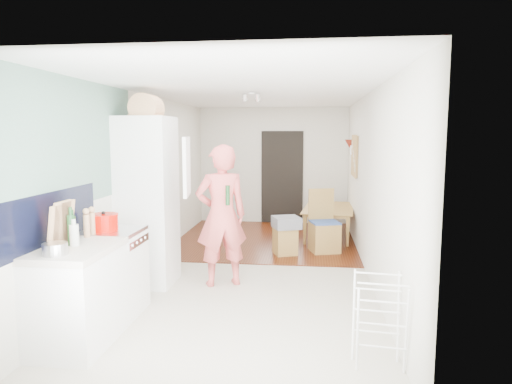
% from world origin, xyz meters
% --- Properties ---
extents(room_shell, '(3.20, 7.00, 2.50)m').
position_xyz_m(room_shell, '(0.00, 0.00, 1.25)').
color(room_shell, silver).
rests_on(room_shell, ground).
extents(floor, '(3.20, 7.00, 0.01)m').
position_xyz_m(floor, '(0.00, 0.00, 0.00)').
color(floor, '#B9B4A0').
rests_on(floor, ground).
extents(wood_floor_overlay, '(3.20, 3.30, 0.01)m').
position_xyz_m(wood_floor_overlay, '(0.00, 1.85, 0.01)').
color(wood_floor_overlay, '#50200C').
rests_on(wood_floor_overlay, room_shell).
extents(sage_wall_panel, '(0.02, 3.00, 1.30)m').
position_xyz_m(sage_wall_panel, '(-1.59, -2.00, 1.85)').
color(sage_wall_panel, slate).
rests_on(sage_wall_panel, room_shell).
extents(tile_splashback, '(0.02, 1.90, 0.50)m').
position_xyz_m(tile_splashback, '(-1.59, -2.55, 1.15)').
color(tile_splashback, black).
rests_on(tile_splashback, room_shell).
extents(doorway_recess, '(0.90, 0.04, 2.00)m').
position_xyz_m(doorway_recess, '(0.20, 3.48, 1.00)').
color(doorway_recess, black).
rests_on(doorway_recess, room_shell).
extents(base_cabinet, '(0.60, 0.90, 0.86)m').
position_xyz_m(base_cabinet, '(-1.30, -2.55, 0.43)').
color(base_cabinet, white).
rests_on(base_cabinet, room_shell).
extents(worktop, '(0.62, 0.92, 0.06)m').
position_xyz_m(worktop, '(-1.30, -2.55, 0.89)').
color(worktop, beige).
rests_on(worktop, room_shell).
extents(range_cooker, '(0.60, 0.60, 0.88)m').
position_xyz_m(range_cooker, '(-1.30, -1.80, 0.44)').
color(range_cooker, white).
rests_on(range_cooker, room_shell).
extents(cooker_top, '(0.60, 0.60, 0.04)m').
position_xyz_m(cooker_top, '(-1.30, -1.80, 0.90)').
color(cooker_top, silver).
rests_on(cooker_top, room_shell).
extents(fridge_housing, '(0.66, 0.66, 2.15)m').
position_xyz_m(fridge_housing, '(-1.27, -0.78, 1.07)').
color(fridge_housing, white).
rests_on(fridge_housing, room_shell).
extents(fridge_door, '(0.14, 0.56, 0.70)m').
position_xyz_m(fridge_door, '(-0.66, -1.08, 1.55)').
color(fridge_door, white).
rests_on(fridge_door, room_shell).
extents(fridge_interior, '(0.02, 0.52, 0.66)m').
position_xyz_m(fridge_interior, '(-0.96, -0.78, 1.55)').
color(fridge_interior, white).
rests_on(fridge_interior, room_shell).
extents(pinboard, '(0.03, 0.90, 0.70)m').
position_xyz_m(pinboard, '(1.58, 1.90, 1.55)').
color(pinboard, tan).
rests_on(pinboard, room_shell).
extents(pinboard_frame, '(0.00, 0.94, 0.74)m').
position_xyz_m(pinboard_frame, '(1.57, 1.90, 1.55)').
color(pinboard_frame, '#A87B3B').
rests_on(pinboard_frame, room_shell).
extents(wall_sconce, '(0.18, 0.18, 0.16)m').
position_xyz_m(wall_sconce, '(1.54, 2.55, 1.75)').
color(wall_sconce, maroon).
rests_on(wall_sconce, room_shell).
extents(person, '(0.91, 0.77, 2.13)m').
position_xyz_m(person, '(-0.31, -0.73, 1.06)').
color(person, '#DD5956').
rests_on(person, floor).
extents(dining_table, '(0.89, 1.44, 0.48)m').
position_xyz_m(dining_table, '(1.19, 2.20, 0.24)').
color(dining_table, '#A87B3B').
rests_on(dining_table, floor).
extents(dining_chair, '(0.54, 0.54, 1.03)m').
position_xyz_m(dining_chair, '(1.05, 1.07, 0.52)').
color(dining_chair, '#A87B3B').
rests_on(dining_chair, floor).
extents(stool, '(0.43, 0.43, 0.44)m').
position_xyz_m(stool, '(0.42, 0.82, 0.22)').
color(stool, '#A87B3B').
rests_on(stool, floor).
extents(grey_drape, '(0.52, 0.52, 0.18)m').
position_xyz_m(grey_drape, '(0.43, 0.83, 0.53)').
color(grey_drape, slate).
rests_on(grey_drape, stool).
extents(drying_rack, '(0.43, 0.40, 0.77)m').
position_xyz_m(drying_rack, '(1.38, -2.65, 0.39)').
color(drying_rack, white).
rests_on(drying_rack, floor).
extents(bread_bin, '(0.41, 0.39, 0.20)m').
position_xyz_m(bread_bin, '(-1.21, -0.86, 2.25)').
color(bread_bin, tan).
rests_on(bread_bin, fridge_housing).
extents(red_casserole, '(0.37, 0.37, 0.18)m').
position_xyz_m(red_casserole, '(-1.36, -1.85, 1.01)').
color(red_casserole, '#D40900').
rests_on(red_casserole, cooker_top).
extents(steel_pan, '(0.26, 0.26, 0.10)m').
position_xyz_m(steel_pan, '(-1.33, -2.83, 0.97)').
color(steel_pan, silver).
rests_on(steel_pan, worktop).
extents(held_bottle, '(0.05, 0.05, 0.25)m').
position_xyz_m(held_bottle, '(-0.21, -0.84, 1.18)').
color(held_bottle, '#17421C').
rests_on(held_bottle, person).
extents(bottle_a, '(0.07, 0.07, 0.28)m').
position_xyz_m(bottle_a, '(-1.36, -2.50, 1.06)').
color(bottle_a, '#17421C').
rests_on(bottle_a, worktop).
extents(bottle_b, '(0.07, 0.07, 0.26)m').
position_xyz_m(bottle_b, '(-1.39, -2.42, 1.05)').
color(bottle_b, '#17421C').
rests_on(bottle_b, worktop).
extents(bottle_c, '(0.09, 0.09, 0.20)m').
position_xyz_m(bottle_c, '(-1.32, -2.52, 1.02)').
color(bottle_c, silver).
rests_on(bottle_c, worktop).
extents(pepper_mill_front, '(0.08, 0.08, 0.22)m').
position_xyz_m(pepper_mill_front, '(-1.39, -2.16, 1.03)').
color(pepper_mill_front, tan).
rests_on(pepper_mill_front, worktop).
extents(pepper_mill_back, '(0.06, 0.06, 0.22)m').
position_xyz_m(pepper_mill_back, '(-1.40, -2.02, 1.03)').
color(pepper_mill_back, tan).
rests_on(pepper_mill_back, worktop).
extents(chopping_boards, '(0.11, 0.31, 0.42)m').
position_xyz_m(chopping_boards, '(-1.41, -2.57, 1.13)').
color(chopping_boards, tan).
rests_on(chopping_boards, worktop).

